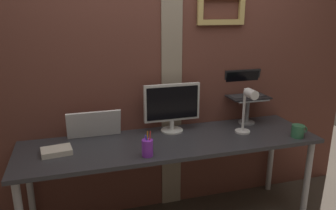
% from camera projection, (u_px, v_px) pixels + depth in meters
% --- Properties ---
extents(brick_wall_back, '(3.52, 0.15, 2.51)m').
position_uv_depth(brick_wall_back, '(164.00, 64.00, 2.67)').
color(brick_wall_back, brown).
rests_on(brick_wall_back, ground_plane).
extents(desk, '(2.24, 0.62, 0.73)m').
position_uv_depth(desk, '(172.00, 149.00, 2.49)').
color(desk, '#333338').
rests_on(desk, ground_plane).
extents(monitor, '(0.45, 0.18, 0.39)m').
position_uv_depth(monitor, '(172.00, 105.00, 2.60)').
color(monitor, silver).
rests_on(monitor, desk).
extents(laptop_stand, '(0.28, 0.22, 0.23)m').
position_uv_depth(laptop_stand, '(248.00, 106.00, 2.80)').
color(laptop_stand, gray).
rests_on(laptop_stand, desk).
extents(laptop, '(0.34, 0.26, 0.22)m').
position_uv_depth(laptop, '(245.00, 89.00, 2.82)').
color(laptop, black).
rests_on(laptop, laptop_stand).
extents(whiteboard_panel, '(0.40, 0.08, 0.22)m').
position_uv_depth(whiteboard_panel, '(94.00, 124.00, 2.49)').
color(whiteboard_panel, white).
rests_on(whiteboard_panel, desk).
extents(desk_lamp, '(0.12, 0.20, 0.38)m').
position_uv_depth(desk_lamp, '(248.00, 106.00, 2.51)').
color(desk_lamp, white).
rests_on(desk_lamp, desk).
extents(pen_cup, '(0.08, 0.08, 0.18)m').
position_uv_depth(pen_cup, '(147.00, 148.00, 2.19)').
color(pen_cup, purple).
rests_on(pen_cup, desk).
extents(coffee_mug, '(0.13, 0.10, 0.10)m').
position_uv_depth(coffee_mug, '(298.00, 131.00, 2.52)').
color(coffee_mug, '#33724C').
rests_on(coffee_mug, desk).
extents(paper_clutter_stack, '(0.22, 0.16, 0.04)m').
position_uv_depth(paper_clutter_stack, '(56.00, 151.00, 2.24)').
color(paper_clutter_stack, silver).
rests_on(paper_clutter_stack, desk).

